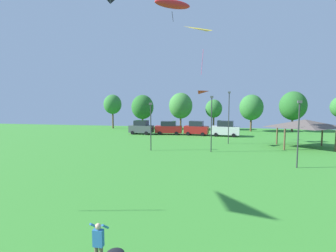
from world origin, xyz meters
TOP-DOWN VIEW (x-y plane):
  - person_standing_near_foreground at (-2.62, 8.43)m, footprint 0.52×0.49m
  - kite_flying_0 at (0.03, 29.92)m, footprint 3.37×3.13m
  - kite_flying_1 at (-1.19, 34.84)m, footprint 1.71×1.76m
  - kite_flying_2 at (-3.68, 29.47)m, footprint 4.00×3.14m
  - parked_car_leftmost at (-12.15, 45.36)m, footprint 4.34×2.38m
  - parked_car_second_from_left at (-7.23, 45.78)m, footprint 4.83×2.24m
  - parked_car_third_from_left at (-2.30, 45.70)m, footprint 4.31×2.34m
  - parked_car_rightmost_in_row at (2.62, 45.21)m, footprint 4.86×2.51m
  - park_pavilion at (12.15, 35.84)m, footprint 7.28×5.40m
  - light_post_0 at (8.31, 24.80)m, footprint 0.36×0.20m
  - light_post_1 at (2.83, 37.25)m, footprint 0.36×0.20m
  - light_post_2 at (0.65, 30.86)m, footprint 0.36×0.20m
  - light_post_3 at (-6.46, 30.39)m, footprint 0.36×0.20m
  - treeline_tree_0 at (-21.27, 54.23)m, footprint 3.85×3.85m
  - treeline_tree_1 at (-14.40, 53.90)m, footprint 4.67×4.67m
  - treeline_tree_2 at (-6.26, 54.14)m, footprint 4.85×4.85m
  - treeline_tree_3 at (0.47, 55.16)m, footprint 3.42×3.42m
  - treeline_tree_4 at (7.72, 53.64)m, footprint 4.54×4.54m
  - treeline_tree_5 at (15.64, 54.96)m, footprint 5.08×5.08m

SIDE VIEW (x-z plane):
  - person_standing_near_foreground at x=-2.62m, z-range 0.10..1.79m
  - parked_car_second_from_left at x=-7.23m, z-range -0.02..2.37m
  - parked_car_leftmost at x=-12.15m, z-range -0.03..2.45m
  - parked_car_third_from_left at x=-2.30m, z-range -0.03..2.47m
  - parked_car_rightmost_in_row at x=2.62m, z-range -0.04..2.60m
  - park_pavilion at x=12.15m, z-range 1.28..4.88m
  - light_post_3 at x=-6.46m, z-range 0.39..6.10m
  - light_post_0 at x=8.31m, z-range 0.40..6.34m
  - light_post_2 at x=0.65m, z-range 0.40..6.89m
  - light_post_1 at x=2.83m, z-range 0.41..7.61m
  - treeline_tree_3 at x=0.47m, z-range 1.24..7.52m
  - treeline_tree_1 at x=-14.40m, z-range 1.05..8.31m
  - treeline_tree_4 at x=7.72m, z-range 1.10..8.30m
  - treeline_tree_2 at x=-6.26m, z-range 1.15..8.80m
  - treeline_tree_5 at x=15.64m, z-range 1.11..8.94m
  - treeline_tree_0 at x=-21.27m, z-range 1.54..8.92m
  - kite_flying_1 at x=-1.19m, z-range 6.06..6.50m
  - kite_flying_0 at x=0.03m, z-range 10.37..14.33m
  - kite_flying_2 at x=-3.68m, z-range 15.05..17.74m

